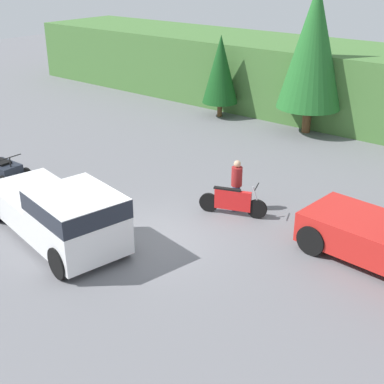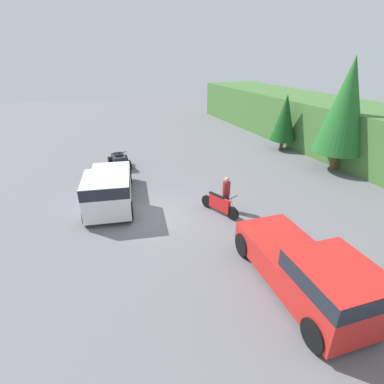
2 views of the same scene
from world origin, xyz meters
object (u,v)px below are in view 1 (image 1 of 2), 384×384
dirt_bike (233,202)px  rider_person (237,183)px  quad_atv (4,173)px  pickup_truck_second (62,212)px

dirt_bike → rider_person: (-0.16, 0.42, 0.48)m
dirt_bike → quad_atv: bearing=-178.1°
dirt_bike → quad_atv: (-8.00, -3.35, 0.02)m
rider_person → pickup_truck_second: bearing=-129.0°
pickup_truck_second → dirt_bike: (2.83, 4.72, -0.54)m
pickup_truck_second → dirt_bike: bearing=70.1°
quad_atv → rider_person: rider_person is taller
pickup_truck_second → dirt_bike: 5.53m
dirt_bike → rider_person: rider_person is taller
pickup_truck_second → quad_atv: (-5.16, 1.37, -0.52)m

